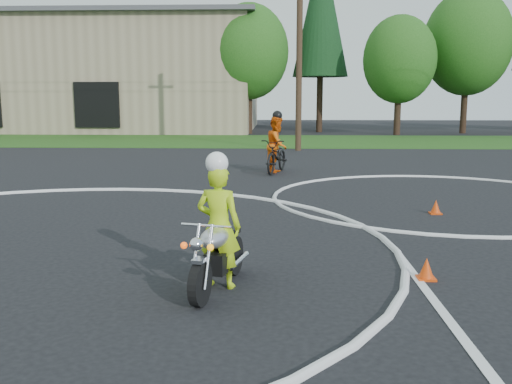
{
  "coord_description": "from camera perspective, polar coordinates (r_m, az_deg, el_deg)",
  "views": [
    {
      "loc": [
        4.12,
        -5.81,
        2.41
      ],
      "look_at": [
        3.79,
        2.18,
        1.1
      ],
      "focal_mm": 40.0,
      "sensor_mm": 36.0,
      "label": 1
    }
  ],
  "objects": [
    {
      "name": "grass_strip",
      "position": [
        33.16,
        -4.81,
        5.14
      ],
      "size": [
        120.0,
        10.0,
        0.02
      ],
      "primitive_type": "cube",
      "color": "#1E4714",
      "rests_on": "ground"
    },
    {
      "name": "course_markings",
      "position": [
        10.62,
        -8.31,
        -3.86
      ],
      "size": [
        19.05,
        19.05,
        0.12
      ],
      "color": "silver",
      "rests_on": "ground"
    },
    {
      "name": "primary_motorcycle",
      "position": [
        7.27,
        -3.88,
        -6.28
      ],
      "size": [
        0.76,
        1.78,
        0.95
      ],
      "rotation": [
        0.0,
        0.0,
        -0.24
      ],
      "color": "black",
      "rests_on": "ground"
    },
    {
      "name": "rider_primary_grp",
      "position": [
        7.3,
        -3.76,
        -3.06
      ],
      "size": [
        0.66,
        0.51,
        1.76
      ],
      "rotation": [
        0.0,
        0.0,
        -0.24
      ],
      "color": "#B1DB17",
      "rests_on": "ground"
    },
    {
      "name": "rider_second_grp",
      "position": [
        18.72,
        2.12,
        4.12
      ],
      "size": [
        1.23,
        2.23,
        2.03
      ],
      "rotation": [
        0.0,
        0.0,
        -0.25
      ],
      "color": "black",
      "rests_on": "ground"
    },
    {
      "name": "traffic_cones",
      "position": [
        9.4,
        21.13,
        -5.34
      ],
      "size": [
        15.8,
        12.33,
        0.3
      ],
      "color": "#DA3F0B",
      "rests_on": "ground"
    },
    {
      "name": "warehouse",
      "position": [
        50.9,
        -23.83,
        10.52
      ],
      "size": [
        41.0,
        17.0,
        8.3
      ],
      "color": "tan",
      "rests_on": "ground"
    },
    {
      "name": "treeline",
      "position": [
        42.01,
        17.64,
        14.65
      ],
      "size": [
        38.2,
        8.1,
        14.52
      ],
      "color": "#382619",
      "rests_on": "ground"
    },
    {
      "name": "utility_poles",
      "position": [
        26.97,
        4.37,
        15.22
      ],
      "size": [
        41.6,
        1.12,
        10.0
      ],
      "color": "#473321",
      "rests_on": "ground"
    }
  ]
}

